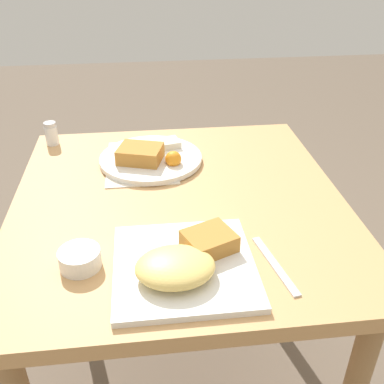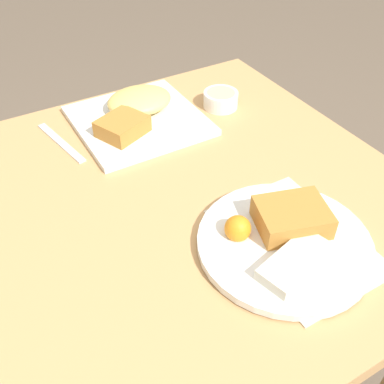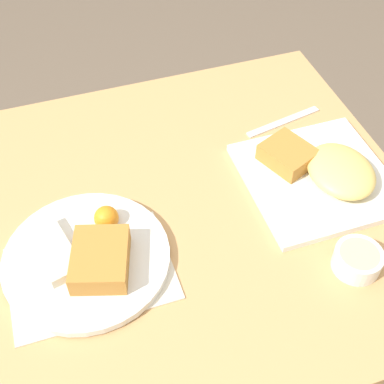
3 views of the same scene
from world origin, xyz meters
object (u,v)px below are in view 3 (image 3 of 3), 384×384
Objects in this scene: plate_square_near at (322,172)px; sauce_ramekin at (358,260)px; plate_oval_far at (88,256)px; butter_knife at (283,122)px.

plate_square_near is 3.33× the size of sauce_ramekin.
plate_oval_far is 3.49× the size of sauce_ramekin.
plate_square_near is at bearing -84.15° from plate_oval_far.
butter_knife is at bearing -64.33° from plate_oval_far.
butter_knife is (0.38, -0.04, -0.02)m from sauce_ramekin.
sauce_ramekin is at bearing 169.02° from plate_square_near.
plate_square_near reaches higher than plate_oval_far.
plate_square_near is 0.95× the size of plate_oval_far.
plate_square_near reaches higher than butter_knife.
sauce_ramekin reaches higher than butter_knife.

